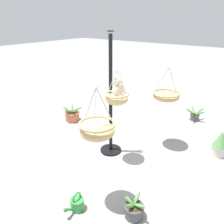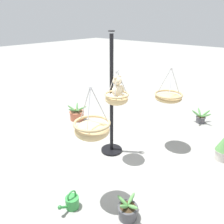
# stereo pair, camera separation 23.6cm
# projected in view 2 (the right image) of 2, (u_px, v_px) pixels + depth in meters

# --- Properties ---
(ground_plane) EXTENTS (40.00, 40.00, 0.00)m
(ground_plane) POSITION_uv_depth(u_px,v_px,m) (109.00, 159.00, 4.47)
(ground_plane) COLOR gray
(display_pole_central) EXTENTS (0.44, 0.44, 2.41)m
(display_pole_central) POSITION_uv_depth(u_px,v_px,m) (112.00, 119.00, 4.44)
(display_pole_central) COLOR black
(display_pole_central) RESTS_ON ground
(hanging_basket_with_teddy) EXTENTS (0.44, 0.44, 0.63)m
(hanging_basket_with_teddy) POSITION_uv_depth(u_px,v_px,m) (117.00, 98.00, 3.98)
(hanging_basket_with_teddy) COLOR tan
(teddy_bear) EXTENTS (0.28, 0.25, 0.41)m
(teddy_bear) POSITION_uv_depth(u_px,v_px,m) (118.00, 89.00, 3.90)
(teddy_bear) COLOR beige
(hanging_basket_left_high) EXTENTS (0.55, 0.55, 0.69)m
(hanging_basket_left_high) POSITION_uv_depth(u_px,v_px,m) (168.00, 97.00, 4.46)
(hanging_basket_left_high) COLOR tan
(hanging_basket_right_low) EXTENTS (0.50, 0.50, 0.73)m
(hanging_basket_right_low) POSITION_uv_depth(u_px,v_px,m) (92.00, 129.00, 2.97)
(hanging_basket_right_low) COLOR tan
(potted_plant_fern_front) EXTENTS (0.30, 0.30, 0.55)m
(potted_plant_fern_front) POSITION_uv_depth(u_px,v_px,m) (224.00, 147.00, 4.35)
(potted_plant_fern_front) COLOR beige
(potted_plant_fern_front) RESTS_ON ground
(potted_plant_flowering_red) EXTENTS (0.37, 0.38, 0.34)m
(potted_plant_flowering_red) POSITION_uv_depth(u_px,v_px,m) (128.00, 210.00, 3.11)
(potted_plant_flowering_red) COLOR #4C4C51
(potted_plant_flowering_red) RESTS_ON ground
(potted_plant_tall_leafy) EXTENTS (0.53, 0.51, 0.35)m
(potted_plant_tall_leafy) POSITION_uv_depth(u_px,v_px,m) (201.00, 118.00, 5.95)
(potted_plant_tall_leafy) COLOR #4C4C51
(potted_plant_tall_leafy) RESTS_ON ground
(potted_plant_bushy_green) EXTENTS (0.49, 0.51, 0.42)m
(potted_plant_bushy_green) POSITION_uv_depth(u_px,v_px,m) (77.00, 114.00, 6.12)
(potted_plant_bushy_green) COLOR #BC6042
(potted_plant_bushy_green) RESTS_ON ground
(watering_can) EXTENTS (0.35, 0.20, 0.30)m
(watering_can) POSITION_uv_depth(u_px,v_px,m) (72.00, 202.00, 3.29)
(watering_can) COLOR #338C3F
(watering_can) RESTS_ON ground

